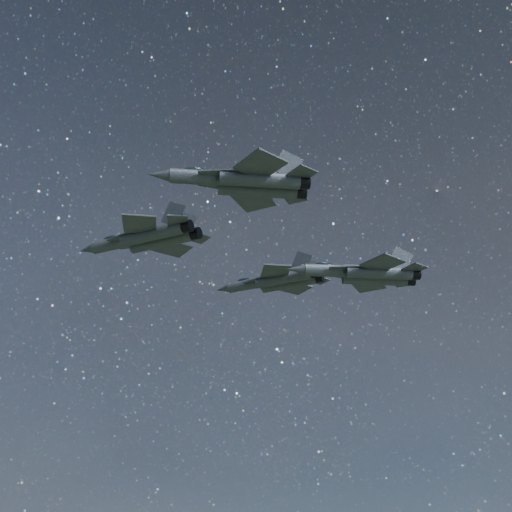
# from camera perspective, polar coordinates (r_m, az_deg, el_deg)

# --- Properties ---
(jet_lead) EXTENTS (18.39, 12.35, 4.64)m
(jet_lead) POSITION_cam_1_polar(r_m,az_deg,el_deg) (76.31, -10.30, 1.72)
(jet_lead) COLOR #363D43
(jet_left) EXTENTS (18.90, 12.65, 4.78)m
(jet_left) POSITION_cam_1_polar(r_m,az_deg,el_deg) (93.75, 2.07, -2.36)
(jet_left) COLOR #363D43
(jet_right) EXTENTS (19.27, 13.19, 4.84)m
(jet_right) POSITION_cam_1_polar(r_m,az_deg,el_deg) (68.78, -0.99, 7.08)
(jet_right) COLOR #363D43
(jet_slot) EXTENTS (19.67, 13.51, 4.94)m
(jet_slot) POSITION_cam_1_polar(r_m,az_deg,el_deg) (85.96, 10.44, -1.66)
(jet_slot) COLOR #363D43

